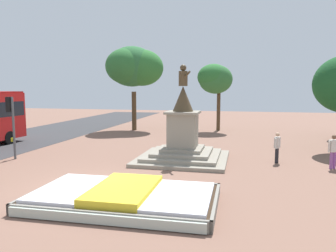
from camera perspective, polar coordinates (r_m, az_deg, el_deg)
The scene contains 8 objects.
ground_plane at distance 13.07m, azimuth -13.43°, elevation -10.42°, with size 85.75×85.75×0.00m, color brown.
flower_planter at distance 11.11m, azimuth -7.87°, elevation -12.13°, with size 6.19×3.71×0.58m.
statue_monument at distance 17.25m, azimuth 2.60°, elevation -2.61°, with size 4.64×4.64×4.99m.
traffic_light_mid_block at distance 19.24m, azimuth -25.63°, elevation 1.55°, with size 0.41×0.29×3.33m.
pedestrian_near_planter at distance 17.49m, azimuth 18.47°, elevation -3.26°, with size 0.35×0.53×1.56m.
pedestrian_crossing_plaza at distance 17.25m, azimuth 26.85°, elevation -3.65°, with size 0.52×0.37×1.62m.
park_tree_far_left at distance 29.17m, azimuth 8.11°, elevation 8.20°, with size 3.07×2.96×5.88m.
park_tree_far_right at distance 29.97m, azimuth -6.07°, elevation 10.18°, with size 5.09×4.50×7.51m.
Camera 1 is at (5.62, -11.17, 3.80)m, focal length 35.00 mm.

